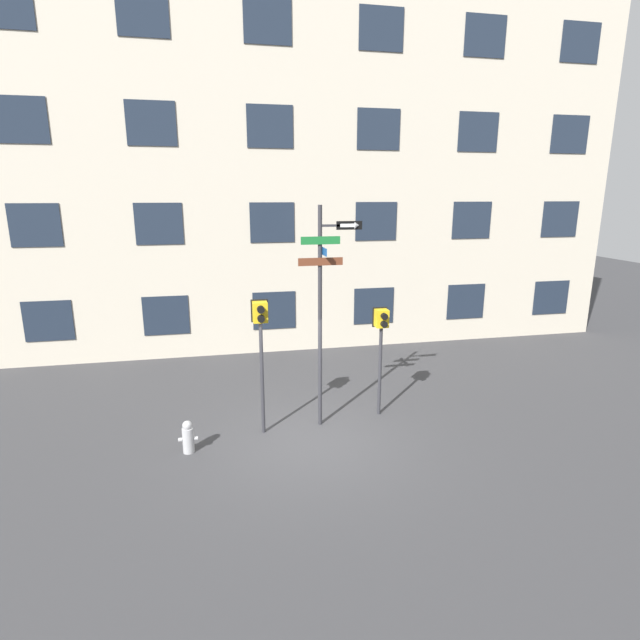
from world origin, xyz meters
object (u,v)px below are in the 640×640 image
(street_sign_pole, at_px, (323,300))
(pedestrian_signal_right, at_px, (381,333))
(fire_hydrant, at_px, (188,437))
(pedestrian_signal_left, at_px, (261,331))

(street_sign_pole, xyz_separation_m, pedestrian_signal_right, (1.43, 0.25, -0.88))
(street_sign_pole, distance_m, pedestrian_signal_right, 1.70)
(street_sign_pole, distance_m, fire_hydrant, 4.00)
(street_sign_pole, distance_m, pedestrian_signal_left, 1.50)
(pedestrian_signal_left, height_order, fire_hydrant, pedestrian_signal_left)
(street_sign_pole, relative_size, fire_hydrant, 7.12)
(street_sign_pole, xyz_separation_m, pedestrian_signal_left, (-1.38, -0.14, -0.57))
(pedestrian_signal_right, bearing_deg, pedestrian_signal_left, -172.21)
(pedestrian_signal_left, relative_size, fire_hydrant, 4.32)
(street_sign_pole, height_order, fire_hydrant, street_sign_pole)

